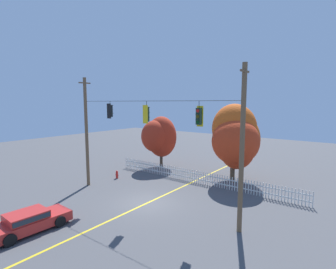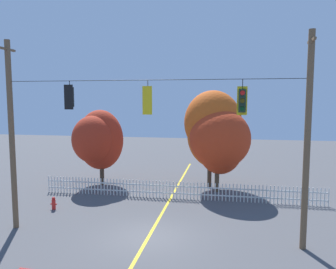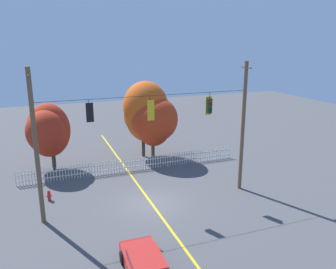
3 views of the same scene
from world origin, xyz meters
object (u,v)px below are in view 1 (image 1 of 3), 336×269
Objects in this scene: traffic_signal_westbound_side at (199,116)px; parked_car at (29,221)px; autumn_maple_mid at (235,134)px; autumn_oak_far_east at (235,143)px; traffic_signal_northbound_primary at (110,111)px; fire_hydrant at (117,175)px; traffic_signal_eastbound_side at (146,114)px; autumn_maple_near_fence at (159,137)px.

traffic_signal_westbound_side is 0.35× the size of parked_car.
traffic_signal_westbound_side reaches higher than parked_car.
autumn_maple_mid reaches higher than autumn_oak_far_east.
fire_hydrant is at bearing 132.62° from traffic_signal_northbound_primary.
fire_hydrant is (-6.37, 2.88, -5.98)m from traffic_signal_eastbound_side.
parked_car is (3.40, -15.75, -2.81)m from autumn_maple_near_fence.
traffic_signal_westbound_side is (4.11, 0.02, -0.01)m from traffic_signal_eastbound_side.
autumn_oak_far_east is 16.61m from parked_car.
fire_hydrant is at bearing -93.93° from autumn_maple_near_fence.
traffic_signal_northbound_primary is 3.73m from traffic_signal_eastbound_side.
parked_car is (-2.57, -7.01, -5.74)m from traffic_signal_eastbound_side.
traffic_signal_northbound_primary is at bearing 99.35° from parked_car.
traffic_signal_northbound_primary is 0.19× the size of autumn_maple_mid.
autumn_oak_far_east is (6.70, 8.35, -2.87)m from traffic_signal_northbound_primary.
autumn_oak_far_east is 1.35× the size of parked_car.
autumn_maple_mid is (8.53, 0.60, 0.80)m from autumn_maple_near_fence.
autumn_maple_mid is (2.57, 9.33, -2.13)m from traffic_signal_eastbound_side.
autumn_maple_near_fence is 0.80× the size of autumn_maple_mid.
traffic_signal_northbound_primary is 0.86× the size of traffic_signal_eastbound_side.
autumn_maple_mid is at bearing 74.63° from traffic_signal_eastbound_side.
traffic_signal_northbound_primary is 9.53m from autumn_maple_near_fence.
traffic_signal_eastbound_side and traffic_signal_westbound_side have the same top height.
autumn_maple_near_fence is 6.62m from fire_hydrant.
traffic_signal_eastbound_side is 1.00× the size of traffic_signal_westbound_side.
autumn_maple_near_fence is 8.95m from autumn_oak_far_east.
autumn_oak_far_east is (0.41, -0.98, -0.59)m from autumn_maple_mid.
autumn_oak_far_east is at bearing -67.46° from autumn_maple_mid.
traffic_signal_eastbound_side is (3.72, -0.00, -0.15)m from traffic_signal_northbound_primary.
autumn_maple_mid reaches higher than fire_hydrant.
parked_car is (-6.68, -7.03, -5.73)m from traffic_signal_westbound_side.
traffic_signal_eastbound_side reaches higher than autumn_maple_mid.
traffic_signal_northbound_primary is 1.77× the size of fire_hydrant.
parked_car is at bearing -77.83° from autumn_maple_near_fence.
autumn_maple_near_fence is 8.59m from autumn_maple_mid.
traffic_signal_eastbound_side is at bearing -0.01° from traffic_signal_northbound_primary.
traffic_signal_westbound_side is at bearing 46.46° from parked_car.
traffic_signal_westbound_side is 13.64m from autumn_maple_near_fence.
autumn_oak_far_east is at bearing 97.76° from traffic_signal_westbound_side.
traffic_signal_northbound_primary and traffic_signal_westbound_side have the same top height.
traffic_signal_eastbound_side is 10.98m from autumn_maple_near_fence.
autumn_maple_near_fence is (-10.08, 8.72, -2.92)m from traffic_signal_westbound_side.
autumn_maple_mid is 11.68m from fire_hydrant.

